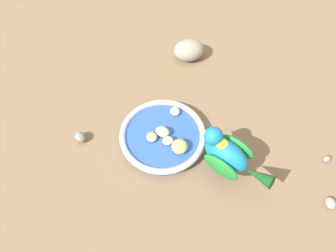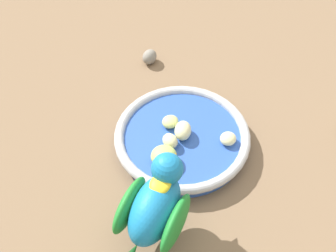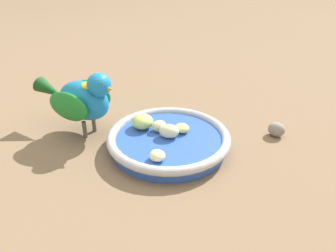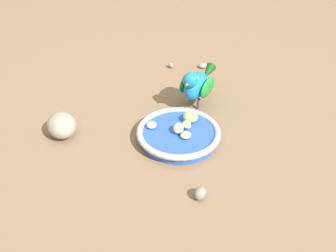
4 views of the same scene
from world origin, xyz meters
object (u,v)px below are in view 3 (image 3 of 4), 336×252
at_px(apple_piece_1, 169,131).
at_px(parrot, 82,98).
at_px(apple_piece_2, 142,121).
at_px(apple_piece_0, 157,155).
at_px(pebble_0, 276,130).
at_px(apple_piece_3, 182,128).
at_px(apple_piece_4, 159,126).
at_px(feeding_bowl, 169,140).

height_order(apple_piece_1, parrot, parrot).
bearing_deg(apple_piece_2, apple_piece_0, 21.84).
xyz_separation_m(apple_piece_2, parrot, (-0.01, -0.11, 0.04)).
height_order(apple_piece_0, parrot, parrot).
xyz_separation_m(parrot, pebble_0, (-0.02, 0.35, -0.06)).
relative_size(apple_piece_0, apple_piece_3, 0.96).
bearing_deg(pebble_0, apple_piece_0, -57.52).
relative_size(apple_piece_3, parrot, 0.15).
bearing_deg(parrot, pebble_0, 26.43).
height_order(apple_piece_2, pebble_0, apple_piece_2).
bearing_deg(apple_piece_4, apple_piece_1, 44.96).
bearing_deg(pebble_0, apple_piece_3, -76.45).
distance_m(feeding_bowl, apple_piece_3, 0.03).
relative_size(apple_piece_3, apple_piece_4, 1.01).
height_order(apple_piece_1, apple_piece_2, apple_piece_2).
relative_size(apple_piece_1, apple_piece_2, 0.90).
bearing_deg(apple_piece_2, apple_piece_3, 83.44).
relative_size(apple_piece_0, apple_piece_4, 0.96).
bearing_deg(apple_piece_1, apple_piece_3, 133.89).
relative_size(apple_piece_0, pebble_0, 0.83).
xyz_separation_m(apple_piece_0, apple_piece_4, (-0.09, -0.01, 0.00)).
xyz_separation_m(apple_piece_1, apple_piece_2, (-0.03, -0.05, 0.00)).
distance_m(apple_piece_2, apple_piece_4, 0.03).
xyz_separation_m(apple_piece_1, pebble_0, (-0.06, 0.19, -0.02)).
xyz_separation_m(feeding_bowl, apple_piece_2, (-0.03, -0.05, 0.02)).
relative_size(feeding_bowl, pebble_0, 6.86).
bearing_deg(apple_piece_3, apple_piece_2, -96.56).
xyz_separation_m(apple_piece_0, pebble_0, (-0.13, 0.21, -0.02)).
height_order(apple_piece_4, parrot, parrot).
height_order(apple_piece_2, apple_piece_3, apple_piece_2).
bearing_deg(apple_piece_0, apple_piece_2, -158.16).
distance_m(apple_piece_3, apple_piece_4, 0.04).
bearing_deg(feeding_bowl, apple_piece_1, 36.66).
xyz_separation_m(apple_piece_1, apple_piece_4, (-0.02, -0.02, -0.00)).
xyz_separation_m(apple_piece_1, apple_piece_3, (-0.02, 0.02, -0.00)).
xyz_separation_m(feeding_bowl, apple_piece_4, (-0.02, -0.02, 0.02)).
xyz_separation_m(feeding_bowl, apple_piece_3, (-0.02, 0.02, 0.01)).
bearing_deg(apple_piece_0, parrot, -125.77).
bearing_deg(pebble_0, apple_piece_2, -82.15).
distance_m(feeding_bowl, apple_piece_0, 0.07).
height_order(apple_piece_4, pebble_0, apple_piece_4).
height_order(apple_piece_0, apple_piece_3, same).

